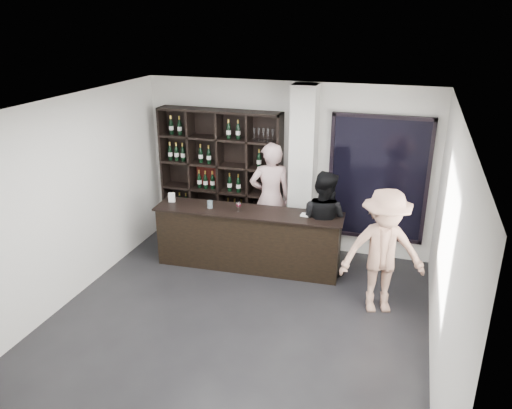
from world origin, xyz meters
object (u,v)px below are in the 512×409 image
(taster_pink, at_px, (270,198))
(customer, at_px, (383,252))
(wine_shelf, at_px, (221,177))
(taster_black, at_px, (322,223))
(tasting_counter, at_px, (248,239))

(taster_pink, height_order, customer, taster_pink)
(wine_shelf, relative_size, taster_pink, 1.23)
(taster_black, height_order, customer, customer)
(tasting_counter, distance_m, customer, 2.28)
(wine_shelf, height_order, customer, wine_shelf)
(tasting_counter, bearing_deg, wine_shelf, 129.12)
(wine_shelf, bearing_deg, tasting_counter, -47.43)
(wine_shelf, xyz_separation_m, customer, (2.95, -1.52, -0.30))
(tasting_counter, bearing_deg, customer, -20.12)
(wine_shelf, height_order, tasting_counter, wine_shelf)
(tasting_counter, height_order, taster_black, taster_black)
(wine_shelf, relative_size, taster_black, 1.42)
(wine_shelf, bearing_deg, taster_pink, -9.67)
(wine_shelf, distance_m, taster_pink, 1.01)
(taster_pink, relative_size, taster_black, 1.15)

